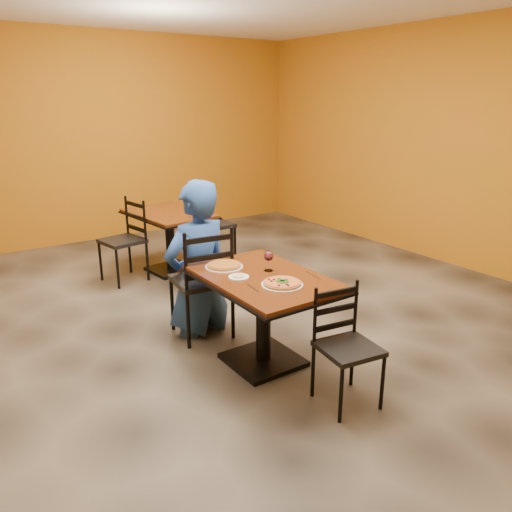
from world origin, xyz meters
TOP-DOWN VIEW (x-y plane):
  - floor at (0.00, 0.00)m, footprint 7.00×8.00m
  - wall_back at (0.00, 4.00)m, footprint 7.00×0.01m
  - wall_right at (3.50, 0.00)m, footprint 0.01×8.00m
  - table_main at (0.00, -0.50)m, footprint 0.83×1.23m
  - table_second at (0.37, 2.01)m, footprint 0.89×1.22m
  - chair_main_near at (0.15, -1.30)m, footprint 0.43×0.43m
  - chair_main_far at (-0.16, 0.24)m, footprint 0.52×0.52m
  - chair_second_left at (-0.23, 2.01)m, footprint 0.50×0.50m
  - chair_second_right at (0.97, 2.01)m, footprint 0.50×0.50m
  - diner at (-0.15, 0.32)m, footprint 0.74×0.54m
  - plate_main at (-0.00, -0.74)m, footprint 0.31×0.31m
  - pizza_main at (-0.00, -0.74)m, footprint 0.28×0.28m
  - plate_far at (-0.15, -0.15)m, footprint 0.31×0.31m
  - pizza_far at (-0.15, -0.15)m, footprint 0.28×0.28m
  - side_plate at (-0.18, -0.42)m, footprint 0.16×0.16m
  - dip at (-0.18, -0.42)m, footprint 0.09×0.09m
  - wine_glass at (0.11, -0.42)m, footprint 0.08×0.08m
  - fork at (-0.22, -0.68)m, footprint 0.04×0.19m
  - knife at (0.32, -0.71)m, footprint 0.04×0.21m

SIDE VIEW (x-z plane):
  - floor at x=0.00m, z-range -0.01..0.01m
  - chair_main_near at x=0.15m, z-range 0.00..0.84m
  - chair_second_left at x=-0.23m, z-range 0.00..0.96m
  - chair_second_right at x=0.97m, z-range 0.00..1.00m
  - chair_main_far at x=-0.16m, z-range 0.00..1.03m
  - table_second at x=0.37m, z-range 0.18..0.93m
  - table_main at x=0.00m, z-range 0.18..0.93m
  - diner at x=-0.15m, z-range 0.00..1.41m
  - fork at x=-0.22m, z-range 0.75..0.75m
  - knife at x=0.32m, z-range 0.75..0.75m
  - plate_main at x=0.00m, z-range 0.75..0.76m
  - plate_far at x=-0.15m, z-range 0.75..0.76m
  - side_plate at x=-0.18m, z-range 0.75..0.76m
  - dip at x=-0.18m, z-range 0.76..0.77m
  - pizza_main at x=0.00m, z-range 0.76..0.78m
  - pizza_far at x=-0.15m, z-range 0.76..0.78m
  - wine_glass at x=0.11m, z-range 0.75..0.93m
  - wall_back at x=0.00m, z-range 0.00..3.00m
  - wall_right at x=3.50m, z-range 0.00..3.00m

